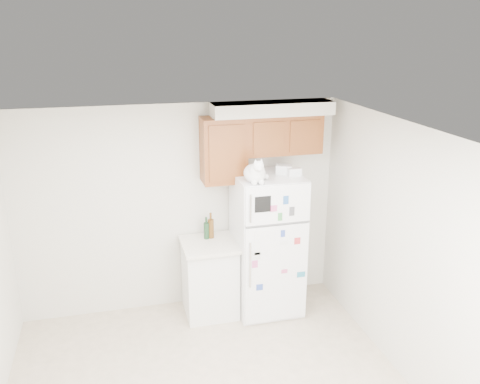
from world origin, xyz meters
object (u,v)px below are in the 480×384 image
object	(u,v)px
storage_box_front	(294,172)
base_counter	(210,277)
bottle_green	(206,228)
cat	(256,173)
bottle_amber	(211,225)
refrigerator	(267,244)
storage_box_back	(284,169)

from	to	relation	value
storage_box_front	base_counter	bearing A→B (deg)	171.40
bottle_green	cat	bearing A→B (deg)	-40.15
storage_box_front	bottle_green	xyz separation A→B (m)	(-0.98, 0.26, -0.69)
bottle_amber	storage_box_front	bearing A→B (deg)	-16.43
refrigerator	base_counter	distance (m)	0.79
cat	storage_box_front	world-z (taller)	cat
cat	bottle_green	world-z (taller)	cat
refrigerator	bottle_green	xyz separation A→B (m)	(-0.70, 0.19, 0.20)
base_counter	refrigerator	bearing A→B (deg)	-6.09
bottle_green	base_counter	bearing A→B (deg)	-86.39
base_counter	storage_box_back	bearing A→B (deg)	-2.00
cat	bottle_amber	world-z (taller)	cat
base_counter	cat	distance (m)	1.46
base_counter	bottle_amber	xyz separation A→B (m)	(0.05, 0.13, 0.61)
refrigerator	storage_box_back	xyz separation A→B (m)	(0.20, 0.04, 0.90)
refrigerator	cat	size ratio (longest dim) A/B	4.03
storage_box_front	bottle_green	bearing A→B (deg)	165.12
cat	storage_box_front	size ratio (longest dim) A/B	2.82
cat	bottle_amber	xyz separation A→B (m)	(-0.42, 0.42, -0.73)
base_counter	bottle_amber	distance (m)	0.63
storage_box_front	storage_box_back	bearing A→B (deg)	125.94
base_counter	storage_box_front	distance (m)	1.61
refrigerator	cat	world-z (taller)	cat
cat	bottle_green	size ratio (longest dim) A/B	1.56
base_counter	bottle_green	world-z (taller)	bottle_green
cat	refrigerator	bearing A→B (deg)	45.06
refrigerator	storage_box_front	bearing A→B (deg)	-14.13
storage_box_back	storage_box_front	bearing A→B (deg)	-31.72
refrigerator	storage_box_front	xyz separation A→B (m)	(0.28, -0.07, 0.89)
refrigerator	cat	xyz separation A→B (m)	(-0.22, -0.22, 0.96)
refrigerator	base_counter	bearing A→B (deg)	173.91
refrigerator	storage_box_front	distance (m)	0.94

